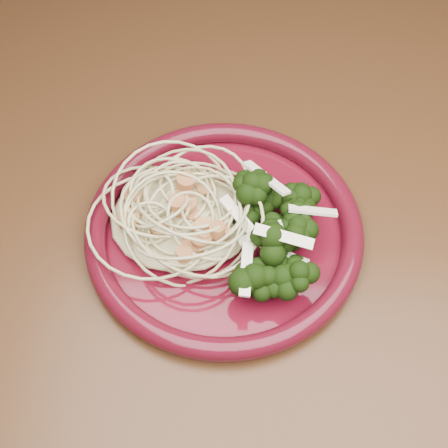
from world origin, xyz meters
name	(u,v)px	position (x,y,z in m)	size (l,w,h in m)	color
dining_table	(147,268)	(0.00, 0.00, 0.65)	(1.20, 0.80, 0.75)	#472814
dinner_plate	(224,230)	(0.09, -0.02, 0.76)	(0.32, 0.32, 0.02)	#520917
spaghetti_pile	(180,214)	(0.05, -0.01, 0.77)	(0.14, 0.12, 0.03)	#C8C18D
scallop_cluster	(178,193)	(0.05, -0.01, 0.81)	(0.11, 0.11, 0.04)	tan
broccoli_pile	(280,230)	(0.14, -0.03, 0.78)	(0.08, 0.13, 0.05)	black
onion_garnish	(282,212)	(0.14, -0.03, 0.81)	(0.06, 0.09, 0.05)	white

